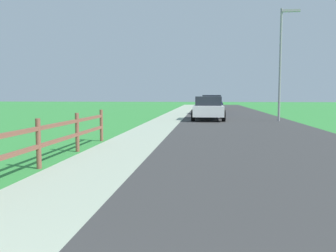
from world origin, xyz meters
The scene contains 9 objects.
ground_plane centered at (0.00, 25.00, 0.00)m, with size 120.00×120.00×0.00m, color #33893A.
road_asphalt centered at (3.50, 27.00, 0.00)m, with size 7.00×66.00×0.01m, color #363636.
curb_concrete centered at (-3.00, 27.00, 0.00)m, with size 6.00×66.00×0.01m, color #A1B099.
grass_verge centered at (-4.50, 27.00, 0.01)m, with size 5.00×66.00×0.00m, color #33893A.
rail_fence centered at (-2.14, 6.27, 0.65)m, with size 0.11×11.99×1.12m.
parked_suv_white centered at (1.70, 23.70, 0.79)m, with size 2.12×4.83×1.54m.
parked_car_blue centered at (2.06, 31.09, 0.81)m, with size 2.11×4.49×1.63m.
parked_car_red centered at (2.45, 41.88, 0.72)m, with size 2.07×4.78×1.39m.
street_lamp centered at (6.19, 22.84, 4.06)m, with size 1.17×0.20×6.90m.
Camera 1 is at (1.50, 0.07, 1.63)m, focal length 37.96 mm.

